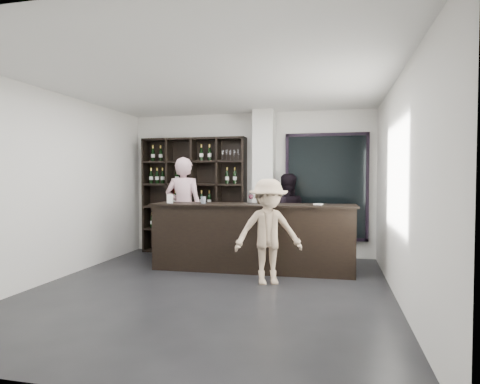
% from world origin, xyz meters
% --- Properties ---
extents(floor, '(5.00, 5.50, 0.01)m').
position_xyz_m(floor, '(0.00, 0.00, -0.01)').
color(floor, black).
rests_on(floor, ground).
extents(wine_shelf, '(2.20, 0.35, 2.40)m').
position_xyz_m(wine_shelf, '(-1.15, 2.57, 1.20)').
color(wine_shelf, black).
rests_on(wine_shelf, floor).
extents(structural_column, '(0.40, 0.40, 2.90)m').
position_xyz_m(structural_column, '(0.35, 2.47, 1.45)').
color(structural_column, silver).
rests_on(structural_column, floor).
extents(glass_panel, '(1.60, 0.08, 2.10)m').
position_xyz_m(glass_panel, '(1.55, 2.69, 1.40)').
color(glass_panel, black).
rests_on(glass_panel, floor).
extents(tasting_counter, '(3.45, 0.71, 1.14)m').
position_xyz_m(tasting_counter, '(0.35, 1.29, 0.57)').
color(tasting_counter, black).
rests_on(tasting_counter, floor).
extents(taster_pink, '(0.74, 0.51, 1.97)m').
position_xyz_m(taster_pink, '(-1.10, 1.85, 0.98)').
color(taster_pink, '#CD9FA7').
rests_on(taster_pink, floor).
extents(taster_black, '(0.95, 0.83, 1.66)m').
position_xyz_m(taster_black, '(0.80, 2.40, 0.83)').
color(taster_black, black).
rests_on(taster_black, floor).
extents(customer, '(1.15, 0.89, 1.57)m').
position_xyz_m(customer, '(0.75, 0.53, 0.78)').
color(customer, tan).
rests_on(customer, floor).
extents(wine_glass, '(0.10, 0.10, 0.20)m').
position_xyz_m(wine_glass, '(0.35, 1.22, 1.24)').
color(wine_glass, white).
rests_on(wine_glass, tasting_counter).
extents(spit_cup, '(0.09, 0.09, 0.12)m').
position_xyz_m(spit_cup, '(-0.50, 1.23, 1.20)').
color(spit_cup, '#A8B7C6').
rests_on(spit_cup, tasting_counter).
extents(napkin_stack, '(0.16, 0.16, 0.02)m').
position_xyz_m(napkin_stack, '(1.45, 1.32, 1.15)').
color(napkin_stack, white).
rests_on(napkin_stack, tasting_counter).
extents(card_stand, '(0.11, 0.07, 0.15)m').
position_xyz_m(card_stand, '(-1.10, 1.19, 1.21)').
color(card_stand, white).
rests_on(card_stand, tasting_counter).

